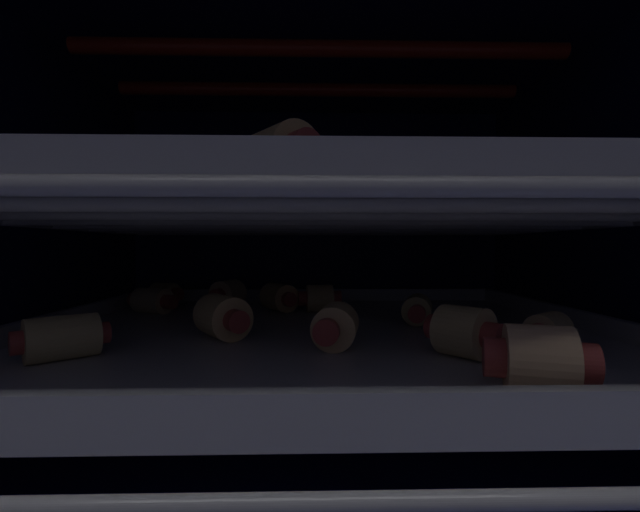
# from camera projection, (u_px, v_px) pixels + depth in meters

# --- Properties ---
(ground_plane) EXTENTS (0.55, 0.54, 0.01)m
(ground_plane) POSITION_uv_depth(u_px,v_px,m) (322.00, 449.00, 0.37)
(ground_plane) COLOR #0C1138
(oven_wall_back) EXTENTS (0.55, 0.01, 0.37)m
(oven_wall_back) POSITION_uv_depth(u_px,v_px,m) (317.00, 238.00, 0.63)
(oven_wall_back) COLOR #0C1138
(oven_wall_back) RESTS_ON ground_plane
(oven_wall_left) EXTENTS (0.01, 0.52, 0.37)m
(oven_wall_left) POSITION_uv_depth(u_px,v_px,m) (3.00, 231.00, 0.36)
(oven_wall_left) COLOR #0C1138
(oven_wall_left) RESTS_ON ground_plane
(oven_wall_right) EXTENTS (0.01, 0.52, 0.37)m
(oven_wall_right) POSITION_uv_depth(u_px,v_px,m) (630.00, 231.00, 0.37)
(oven_wall_right) COLOR #0C1138
(oven_wall_right) RESTS_ON ground_plane
(oven_ceiling) EXTENTS (0.55, 0.54, 0.01)m
(oven_ceiling) POSITION_uv_depth(u_px,v_px,m) (322.00, 9.00, 0.36)
(oven_ceiling) COLOR #0C1138
(heating_element) EXTENTS (0.42, 0.20, 0.01)m
(heating_element) POSITION_uv_depth(u_px,v_px,m) (322.00, 48.00, 0.36)
(heating_element) COLOR maroon
(oven_rack_lower) EXTENTS (0.51, 0.51, 0.01)m
(oven_rack_lower) POSITION_uv_depth(u_px,v_px,m) (322.00, 342.00, 0.37)
(oven_rack_lower) COLOR #B7B7BC
(baking_tray_lower) EXTENTS (0.47, 0.41, 0.02)m
(baking_tray_lower) POSITION_uv_depth(u_px,v_px,m) (322.00, 332.00, 0.37)
(baking_tray_lower) COLOR silver
(baking_tray_lower) RESTS_ON oven_rack_lower
(pig_in_blanket_lower_0) EXTENTS (0.04, 0.05, 0.03)m
(pig_in_blanket_lower_0) POSITION_uv_depth(u_px,v_px,m) (336.00, 326.00, 0.30)
(pig_in_blanket_lower_0) COLOR #E4BA7D
(pig_in_blanket_lower_0) RESTS_ON baking_tray_lower
(pig_in_blanket_lower_1) EXTENTS (0.04, 0.05, 0.03)m
(pig_in_blanket_lower_1) POSITION_uv_depth(u_px,v_px,m) (228.00, 294.00, 0.50)
(pig_in_blanket_lower_1) COLOR tan
(pig_in_blanket_lower_1) RESTS_ON baking_tray_lower
(pig_in_blanket_lower_2) EXTENTS (0.05, 0.04, 0.03)m
(pig_in_blanket_lower_2) POSITION_uv_depth(u_px,v_px,m) (165.00, 294.00, 0.53)
(pig_in_blanket_lower_2) COLOR #D6BB74
(pig_in_blanket_lower_2) RESTS_ON baking_tray_lower
(pig_in_blanket_lower_3) EXTENTS (0.05, 0.05, 0.03)m
(pig_in_blanket_lower_3) POSITION_uv_depth(u_px,v_px,m) (62.00, 338.00, 0.27)
(pig_in_blanket_lower_3) COLOR #D5BA79
(pig_in_blanket_lower_3) RESTS_ON baking_tray_lower
(pig_in_blanket_lower_4) EXTENTS (0.05, 0.03, 0.03)m
(pig_in_blanket_lower_4) POSITION_uv_depth(u_px,v_px,m) (320.00, 298.00, 0.47)
(pig_in_blanket_lower_4) COLOR #E6C07A
(pig_in_blanket_lower_4) RESTS_ON baking_tray_lower
(pig_in_blanket_lower_5) EXTENTS (0.05, 0.04, 0.03)m
(pig_in_blanket_lower_5) POSITION_uv_depth(u_px,v_px,m) (539.00, 360.00, 0.20)
(pig_in_blanket_lower_5) COLOR #E5B47F
(pig_in_blanket_lower_5) RESTS_ON baking_tray_lower
(pig_in_blanket_lower_6) EXTENTS (0.05, 0.05, 0.03)m
(pig_in_blanket_lower_6) POSITION_uv_depth(u_px,v_px,m) (279.00, 297.00, 0.47)
(pig_in_blanket_lower_6) COLOR #E8BB6F
(pig_in_blanket_lower_6) RESTS_ON baking_tray_lower
(pig_in_blanket_lower_7) EXTENTS (0.04, 0.04, 0.02)m
(pig_in_blanket_lower_7) POSITION_uv_depth(u_px,v_px,m) (548.00, 330.00, 0.30)
(pig_in_blanket_lower_7) COLOR #D9B880
(pig_in_blanket_lower_7) RESTS_ON baking_tray_lower
(pig_in_blanket_lower_8) EXTENTS (0.05, 0.05, 0.03)m
(pig_in_blanket_lower_8) POSITION_uv_depth(u_px,v_px,m) (464.00, 332.00, 0.27)
(pig_in_blanket_lower_8) COLOR #DEBE7C
(pig_in_blanket_lower_8) RESTS_ON baking_tray_lower
(pig_in_blanket_lower_9) EXTENTS (0.05, 0.06, 0.03)m
(pig_in_blanket_lower_9) POSITION_uv_depth(u_px,v_px,m) (223.00, 317.00, 0.33)
(pig_in_blanket_lower_9) COLOR #E5BD79
(pig_in_blanket_lower_9) RESTS_ON baking_tray_lower
(pig_in_blanket_lower_10) EXTENTS (0.06, 0.04, 0.03)m
(pig_in_blanket_lower_10) POSITION_uv_depth(u_px,v_px,m) (152.00, 301.00, 0.46)
(pig_in_blanket_lower_10) COLOR #DABC85
(pig_in_blanket_lower_10) RESTS_ON baking_tray_lower
(pig_in_blanket_lower_11) EXTENTS (0.04, 0.06, 0.03)m
(pig_in_blanket_lower_11) POSITION_uv_depth(u_px,v_px,m) (417.00, 309.00, 0.40)
(pig_in_blanket_lower_11) COLOR #D3BD7B
(pig_in_blanket_lower_11) RESTS_ON baking_tray_lower
(oven_rack_upper) EXTENTS (0.51, 0.51, 0.01)m
(oven_rack_upper) POSITION_uv_depth(u_px,v_px,m) (322.00, 224.00, 0.36)
(oven_rack_upper) COLOR #B7B7BC
(baking_tray_upper) EXTENTS (0.47, 0.41, 0.02)m
(baking_tray_upper) POSITION_uv_depth(u_px,v_px,m) (322.00, 214.00, 0.36)
(baking_tray_upper) COLOR silver
(baking_tray_upper) RESTS_ON oven_rack_upper
(pig_in_blanket_upper_0) EXTENTS (0.05, 0.05, 0.03)m
(pig_in_blanket_upper_0) POSITION_uv_depth(u_px,v_px,m) (502.00, 187.00, 0.34)
(pig_in_blanket_upper_0) COLOR #E3C57C
(pig_in_blanket_upper_0) RESTS_ON baking_tray_upper
(pig_in_blanket_upper_1) EXTENTS (0.05, 0.05, 0.03)m
(pig_in_blanket_upper_1) POSITION_uv_depth(u_px,v_px,m) (180.00, 179.00, 0.28)
(pig_in_blanket_upper_1) COLOR #E0B07C
(pig_in_blanket_upper_1) RESTS_ON baking_tray_upper
(pig_in_blanket_upper_2) EXTENTS (0.04, 0.05, 0.03)m
(pig_in_blanket_upper_2) POSITION_uv_depth(u_px,v_px,m) (280.00, 156.00, 0.22)
(pig_in_blanket_upper_2) COLOR #DBB26E
(pig_in_blanket_upper_2) RESTS_ON baking_tray_upper
(pig_in_blanket_upper_3) EXTENTS (0.04, 0.05, 0.02)m
(pig_in_blanket_upper_3) POSITION_uv_depth(u_px,v_px,m) (409.00, 195.00, 0.36)
(pig_in_blanket_upper_3) COLOR #DAC987
(pig_in_blanket_upper_3) RESTS_ON baking_tray_upper
(pig_in_blanket_upper_4) EXTENTS (0.06, 0.04, 0.03)m
(pig_in_blanket_upper_4) POSITION_uv_depth(u_px,v_px,m) (83.00, 192.00, 0.35)
(pig_in_blanket_upper_4) COLOR #E5B170
(pig_in_blanket_upper_4) RESTS_ON baking_tray_upper
(pig_in_blanket_upper_5) EXTENTS (0.05, 0.04, 0.02)m
(pig_in_blanket_upper_5) POSITION_uv_depth(u_px,v_px,m) (302.00, 211.00, 0.51)
(pig_in_blanket_upper_5) COLOR #D8B087
(pig_in_blanket_upper_5) RESTS_ON baking_tray_upper
(pig_in_blanket_upper_6) EXTENTS (0.05, 0.04, 0.03)m
(pig_in_blanket_upper_6) POSITION_uv_depth(u_px,v_px,m) (321.00, 201.00, 0.44)
(pig_in_blanket_upper_6) COLOR #D8BB72
(pig_in_blanket_upper_6) RESTS_ON baking_tray_upper
(pig_in_blanket_upper_7) EXTENTS (0.04, 0.05, 0.03)m
(pig_in_blanket_upper_7) POSITION_uv_depth(u_px,v_px,m) (150.00, 183.00, 0.31)
(pig_in_blanket_upper_7) COLOR #ECC074
(pig_in_blanket_upper_7) RESTS_ON baking_tray_upper
(pig_in_blanket_upper_8) EXTENTS (0.04, 0.06, 0.03)m
(pig_in_blanket_upper_8) POSITION_uv_depth(u_px,v_px,m) (464.00, 205.00, 0.47)
(pig_in_blanket_upper_8) COLOR tan
(pig_in_blanket_upper_8) RESTS_ON baking_tray_upper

